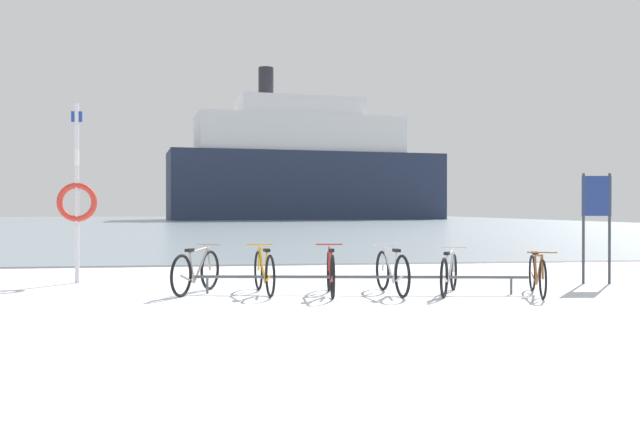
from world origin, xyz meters
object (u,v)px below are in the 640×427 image
(bicycle_2, at_px, (331,272))
(ferry_ship, at_px, (304,169))
(bicycle_5, at_px, (537,274))
(info_sign, at_px, (597,208))
(bicycle_0, at_px, (196,272))
(bicycle_1, at_px, (264,272))
(bicycle_4, at_px, (449,273))
(rescue_post, at_px, (77,198))
(bicycle_3, at_px, (392,272))

(bicycle_2, xyz_separation_m, ferry_ship, (8.69, 80.08, 6.32))
(bicycle_5, xyz_separation_m, info_sign, (1.86, 1.45, 1.07))
(bicycle_5, distance_m, info_sign, 2.59)
(ferry_ship, bearing_deg, bicycle_0, -97.78)
(bicycle_1, height_order, bicycle_2, bicycle_2)
(bicycle_2, relative_size, bicycle_4, 1.09)
(bicycle_2, height_order, rescue_post, rescue_post)
(bicycle_1, xyz_separation_m, bicycle_2, (1.07, -0.34, 0.01))
(ferry_ship, bearing_deg, bicycle_5, -93.80)
(bicycle_3, height_order, bicycle_5, bicycle_3)
(bicycle_2, xyz_separation_m, info_sign, (5.20, 0.98, 1.04))
(bicycle_5, bearing_deg, info_sign, 37.97)
(bicycle_0, relative_size, bicycle_2, 0.93)
(bicycle_1, xyz_separation_m, ferry_ship, (9.75, 79.74, 6.33))
(bicycle_5, height_order, ferry_ship, ferry_ship)
(bicycle_1, distance_m, bicycle_2, 1.12)
(bicycle_5, bearing_deg, bicycle_2, 171.91)
(bicycle_2, bearing_deg, info_sign, 10.63)
(bicycle_0, height_order, info_sign, info_sign)
(bicycle_4, distance_m, bicycle_5, 1.42)
(bicycle_1, height_order, rescue_post, rescue_post)
(bicycle_1, relative_size, bicycle_5, 1.03)
(bicycle_3, distance_m, info_sign, 4.41)
(bicycle_1, relative_size, rescue_post, 0.50)
(bicycle_3, bearing_deg, bicycle_4, -7.37)
(bicycle_4, bearing_deg, bicycle_2, 176.17)
(ferry_ship, bearing_deg, bicycle_3, -95.47)
(info_sign, bearing_deg, bicycle_3, -166.72)
(bicycle_1, bearing_deg, bicycle_3, -9.63)
(bicycle_2, relative_size, bicycle_3, 1.01)
(bicycle_1, height_order, bicycle_4, bicycle_1)
(bicycle_1, xyz_separation_m, info_sign, (6.26, 0.63, 1.05))
(bicycle_0, height_order, bicycle_2, bicycle_2)
(rescue_post, bearing_deg, info_sign, -8.73)
(info_sign, distance_m, rescue_post, 9.80)
(bicycle_3, distance_m, ferry_ship, 80.71)
(bicycle_0, bearing_deg, bicycle_2, -13.49)
(rescue_post, distance_m, ferry_ship, 78.89)
(bicycle_5, bearing_deg, bicycle_1, 169.47)
(bicycle_3, bearing_deg, bicycle_2, 179.44)
(bicycle_4, bearing_deg, ferry_ship, 85.21)
(bicycle_1, distance_m, ferry_ship, 80.58)
(bicycle_3, relative_size, bicycle_4, 1.09)
(bicycle_0, xyz_separation_m, bicycle_1, (1.12, -0.18, 0.00))
(rescue_post, bearing_deg, bicycle_1, -31.74)
(bicycle_0, xyz_separation_m, bicycle_2, (2.18, -0.52, 0.01))
(bicycle_0, relative_size, bicycle_4, 1.01)
(bicycle_3, distance_m, bicycle_5, 2.36)
(info_sign, xyz_separation_m, ferry_ship, (3.49, 79.11, 5.28))
(rescue_post, bearing_deg, bicycle_5, -20.56)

